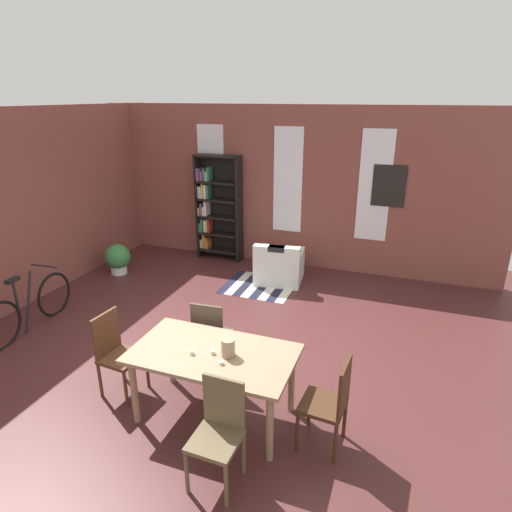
{
  "coord_description": "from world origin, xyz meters",
  "views": [
    {
      "loc": [
        2.21,
        -4.18,
        3.15
      ],
      "look_at": [
        0.22,
        1.25,
        0.99
      ],
      "focal_mm": 30.36,
      "sensor_mm": 36.0,
      "label": 1
    }
  ],
  "objects_px": {
    "dining_chair_far_left": "(211,334)",
    "dining_chair_head_right": "(331,401)",
    "vase_on_table": "(228,347)",
    "bookshelf_tall": "(216,207)",
    "dining_table": "(213,360)",
    "dining_chair_head_left": "(116,351)",
    "bicycle_second": "(29,308)",
    "armchair_white": "(279,266)",
    "dining_chair_near_right": "(219,429)",
    "potted_plant_by_shelf": "(118,258)"
  },
  "relations": [
    {
      "from": "vase_on_table",
      "to": "potted_plant_by_shelf",
      "type": "height_order",
      "value": "vase_on_table"
    },
    {
      "from": "bookshelf_tall",
      "to": "potted_plant_by_shelf",
      "type": "distance_m",
      "value": 2.11
    },
    {
      "from": "dining_table",
      "to": "dining_chair_near_right",
      "type": "xyz_separation_m",
      "value": [
        0.37,
        -0.68,
        -0.16
      ]
    },
    {
      "from": "dining_chair_head_left",
      "to": "dining_chair_far_left",
      "type": "bearing_deg",
      "value": 39.24
    },
    {
      "from": "vase_on_table",
      "to": "armchair_white",
      "type": "bearing_deg",
      "value": 99.27
    },
    {
      "from": "dining_table",
      "to": "dining_chair_far_left",
      "type": "bearing_deg",
      "value": 117.9
    },
    {
      "from": "dining_chair_head_right",
      "to": "dining_chair_head_left",
      "type": "distance_m",
      "value": 2.38
    },
    {
      "from": "vase_on_table",
      "to": "bookshelf_tall",
      "type": "xyz_separation_m",
      "value": [
        -2.13,
        4.29,
        0.2
      ]
    },
    {
      "from": "dining_chair_far_left",
      "to": "armchair_white",
      "type": "height_order",
      "value": "dining_chair_far_left"
    },
    {
      "from": "dining_table",
      "to": "armchair_white",
      "type": "relative_size",
      "value": 1.83
    },
    {
      "from": "bookshelf_tall",
      "to": "bicycle_second",
      "type": "bearing_deg",
      "value": -109.29
    },
    {
      "from": "vase_on_table",
      "to": "dining_chair_head_left",
      "type": "height_order",
      "value": "same"
    },
    {
      "from": "bookshelf_tall",
      "to": "bicycle_second",
      "type": "relative_size",
      "value": 1.25
    },
    {
      "from": "vase_on_table",
      "to": "bookshelf_tall",
      "type": "distance_m",
      "value": 4.79
    },
    {
      "from": "bookshelf_tall",
      "to": "bicycle_second",
      "type": "distance_m",
      "value": 3.85
    },
    {
      "from": "bicycle_second",
      "to": "dining_chair_head_left",
      "type": "bearing_deg",
      "value": -19.31
    },
    {
      "from": "vase_on_table",
      "to": "dining_chair_head_right",
      "type": "relative_size",
      "value": 0.19
    },
    {
      "from": "dining_chair_head_right",
      "to": "dining_chair_near_right",
      "type": "height_order",
      "value": "same"
    },
    {
      "from": "dining_chair_head_left",
      "to": "dining_table",
      "type": "bearing_deg",
      "value": -0.32
    },
    {
      "from": "dining_chair_far_left",
      "to": "potted_plant_by_shelf",
      "type": "bearing_deg",
      "value": 143.7
    },
    {
      "from": "bookshelf_tall",
      "to": "dining_chair_far_left",
      "type": "bearing_deg",
      "value": -65.95
    },
    {
      "from": "dining_table",
      "to": "bookshelf_tall",
      "type": "bearing_deg",
      "value": 114.68
    },
    {
      "from": "dining_chair_head_left",
      "to": "potted_plant_by_shelf",
      "type": "xyz_separation_m",
      "value": [
        -2.15,
        2.86,
        -0.21
      ]
    },
    {
      "from": "dining_chair_far_left",
      "to": "bicycle_second",
      "type": "distance_m",
      "value": 2.86
    },
    {
      "from": "potted_plant_by_shelf",
      "to": "dining_chair_head_right",
      "type": "bearing_deg",
      "value": -32.41
    },
    {
      "from": "dining_table",
      "to": "vase_on_table",
      "type": "bearing_deg",
      "value": 0.0
    },
    {
      "from": "dining_chair_head_left",
      "to": "potted_plant_by_shelf",
      "type": "bearing_deg",
      "value": 126.91
    },
    {
      "from": "dining_table",
      "to": "potted_plant_by_shelf",
      "type": "height_order",
      "value": "dining_table"
    },
    {
      "from": "dining_chair_far_left",
      "to": "dining_chair_head_right",
      "type": "height_order",
      "value": "same"
    },
    {
      "from": "vase_on_table",
      "to": "dining_chair_far_left",
      "type": "bearing_deg",
      "value": 127.66
    },
    {
      "from": "armchair_white",
      "to": "dining_chair_near_right",
      "type": "bearing_deg",
      "value": -79.53
    },
    {
      "from": "dining_chair_near_right",
      "to": "dining_chair_head_left",
      "type": "bearing_deg",
      "value": 156.14
    },
    {
      "from": "dining_table",
      "to": "dining_chair_head_left",
      "type": "height_order",
      "value": "dining_chair_head_left"
    },
    {
      "from": "dining_chair_head_right",
      "to": "armchair_white",
      "type": "xyz_separation_m",
      "value": [
        -1.61,
        3.57,
        -0.23
      ]
    },
    {
      "from": "dining_chair_head_right",
      "to": "dining_chair_near_right",
      "type": "distance_m",
      "value": 1.06
    },
    {
      "from": "dining_chair_head_left",
      "to": "armchair_white",
      "type": "xyz_separation_m",
      "value": [
        0.77,
        3.56,
        -0.23
      ]
    },
    {
      "from": "dining_chair_head_right",
      "to": "bookshelf_tall",
      "type": "height_order",
      "value": "bookshelf_tall"
    },
    {
      "from": "dining_chair_head_left",
      "to": "potted_plant_by_shelf",
      "type": "height_order",
      "value": "dining_chair_head_left"
    },
    {
      "from": "dining_chair_far_left",
      "to": "potted_plant_by_shelf",
      "type": "relative_size",
      "value": 1.68
    },
    {
      "from": "dining_chair_head_right",
      "to": "dining_chair_head_left",
      "type": "height_order",
      "value": "same"
    },
    {
      "from": "dining_chair_head_right",
      "to": "vase_on_table",
      "type": "bearing_deg",
      "value": 179.7
    },
    {
      "from": "dining_chair_far_left",
      "to": "dining_table",
      "type": "bearing_deg",
      "value": -62.1
    },
    {
      "from": "dining_chair_head_right",
      "to": "potted_plant_by_shelf",
      "type": "height_order",
      "value": "dining_chair_head_right"
    },
    {
      "from": "vase_on_table",
      "to": "dining_chair_near_right",
      "type": "xyz_separation_m",
      "value": [
        0.2,
        -0.68,
        -0.35
      ]
    },
    {
      "from": "dining_chair_far_left",
      "to": "dining_chair_head_right",
      "type": "relative_size",
      "value": 1.0
    },
    {
      "from": "dining_chair_far_left",
      "to": "dining_chair_head_right",
      "type": "bearing_deg",
      "value": -23.93
    },
    {
      "from": "vase_on_table",
      "to": "armchair_white",
      "type": "xyz_separation_m",
      "value": [
        -0.58,
        3.57,
        -0.58
      ]
    },
    {
      "from": "armchair_white",
      "to": "potted_plant_by_shelf",
      "type": "xyz_separation_m",
      "value": [
        -2.92,
        -0.7,
        0.03
      ]
    },
    {
      "from": "bookshelf_tall",
      "to": "vase_on_table",
      "type": "bearing_deg",
      "value": -63.52
    },
    {
      "from": "dining_chair_far_left",
      "to": "bicycle_second",
      "type": "xyz_separation_m",
      "value": [
        -2.86,
        0.04,
        -0.18
      ]
    }
  ]
}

